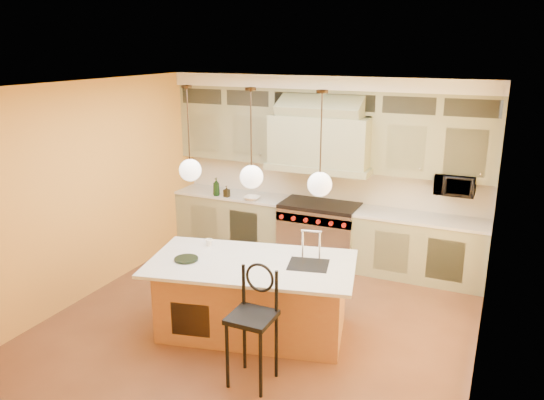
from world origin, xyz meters
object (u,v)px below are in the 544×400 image
at_px(kitchen_island, 253,295).
at_px(range, 319,232).
at_px(counter_stool, 253,318).
at_px(microwave, 455,184).

bearing_deg(kitchen_island, range, 77.60).
relative_size(range, counter_stool, 0.97).
xyz_separation_m(range, microwave, (1.95, 0.11, 0.96)).
height_order(range, counter_stool, counter_stool).
height_order(range, kitchen_island, kitchen_island).
bearing_deg(counter_stool, microwave, 66.45).
bearing_deg(microwave, range, -176.88).
distance_m(range, microwave, 2.18).
distance_m(counter_stool, microwave, 3.77).
xyz_separation_m(kitchen_island, microwave, (1.94, 2.50, 0.98)).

